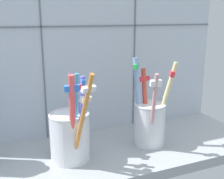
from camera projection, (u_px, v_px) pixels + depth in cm
name	position (u px, v px, depth cm)	size (l,w,h in cm)	color
counter_slab	(111.00, 154.00, 58.15)	(64.00, 22.00, 2.00)	#9EA3A8
tile_wall_back	(90.00, 43.00, 63.40)	(64.00, 2.20, 45.00)	silver
toothbrush_cup_left	(71.00, 134.00, 52.53)	(7.53, 12.96, 18.11)	white
toothbrush_cup_right	(149.00, 120.00, 59.18)	(8.12, 8.14, 18.21)	white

